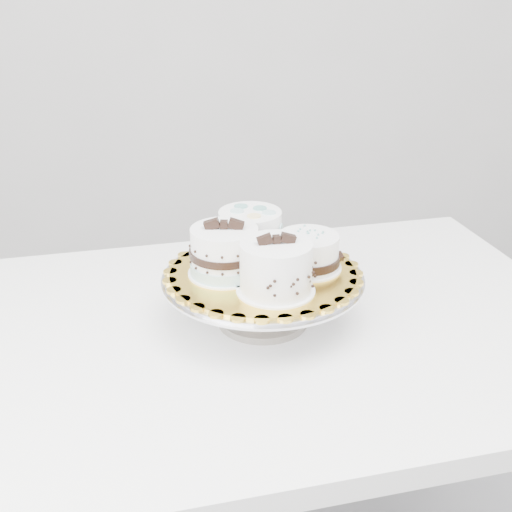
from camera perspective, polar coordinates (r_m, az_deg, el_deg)
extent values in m
cube|color=white|center=(1.08, 0.42, -6.80)|extent=(1.13, 0.78, 0.04)
cube|color=white|center=(1.56, -21.62, -14.46)|extent=(0.05, 0.05, 0.71)
cube|color=white|center=(1.70, 14.59, -9.84)|extent=(0.05, 0.05, 0.71)
cylinder|color=gray|center=(1.07, 0.60, -5.54)|extent=(0.15, 0.15, 0.01)
cylinder|color=gray|center=(1.06, 0.61, -3.96)|extent=(0.10, 0.10, 0.08)
cylinder|color=silver|center=(1.04, 0.62, -1.82)|extent=(0.32, 0.32, 0.01)
cylinder|color=silver|center=(1.04, 0.62, -1.94)|extent=(0.33, 0.33, 0.00)
cylinder|color=gold|center=(1.03, 0.62, -1.49)|extent=(0.32, 0.32, 0.00)
cylinder|color=white|center=(0.97, 1.76, -3.03)|extent=(0.12, 0.12, 0.00)
cylinder|color=white|center=(0.95, 1.79, -0.94)|extent=(0.11, 0.11, 0.08)
cylinder|color=white|center=(1.03, -2.77, -1.48)|extent=(0.12, 0.12, 0.00)
cylinder|color=white|center=(1.01, -2.81, 0.50)|extent=(0.13, 0.13, 0.07)
cylinder|color=#A4CFD0|center=(1.02, -2.78, -0.95)|extent=(0.11, 0.11, 0.02)
cylinder|color=black|center=(1.01, -2.81, 0.38)|extent=(0.11, 0.11, 0.01)
cylinder|color=white|center=(1.09, -0.52, 0.27)|extent=(0.12, 0.12, 0.00)
cylinder|color=white|center=(1.08, -0.53, 2.13)|extent=(0.12, 0.12, 0.07)
cylinder|color=white|center=(1.05, 4.58, -0.98)|extent=(0.11, 0.11, 0.00)
cylinder|color=white|center=(1.03, 4.63, 0.45)|extent=(0.11, 0.11, 0.05)
cylinder|color=black|center=(1.04, 4.61, -0.21)|extent=(0.10, 0.10, 0.01)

